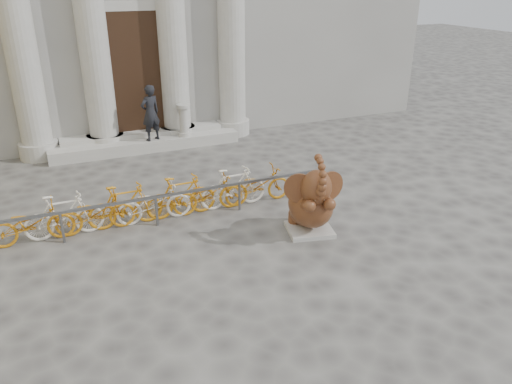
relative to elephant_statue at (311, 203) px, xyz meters
name	(u,v)px	position (x,y,z in m)	size (l,w,h in m)	color
ground	(262,313)	(-2.12, -2.20, -0.70)	(80.00, 80.00, 0.00)	#474442
entrance_steps	(146,143)	(-2.12, 7.20, -0.52)	(6.00, 1.20, 0.36)	#A8A59E
elephant_statue	(311,203)	(0.00, 0.00, 0.00)	(1.26, 1.51, 1.93)	#A8A59E
bike_rack	(154,201)	(-3.01, 1.91, -0.20)	(8.00, 0.53, 1.00)	slate
pedestrian	(150,113)	(-1.95, 6.85, 0.54)	(0.64, 0.42, 1.76)	black
balustrade_post	(184,121)	(-0.88, 6.90, 0.14)	(0.42, 0.42, 1.04)	#A8A59E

